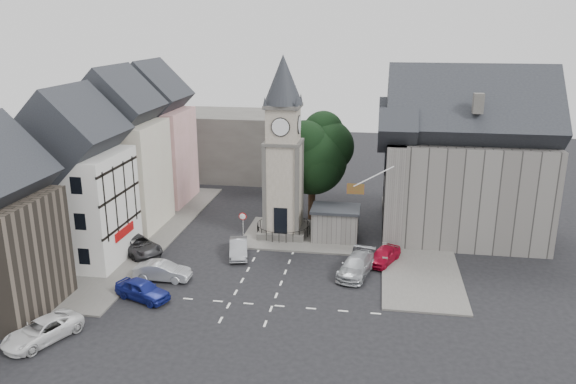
% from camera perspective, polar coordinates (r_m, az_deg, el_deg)
% --- Properties ---
extents(ground, '(120.00, 120.00, 0.00)m').
position_cam_1_polar(ground, '(44.75, -2.19, -8.01)').
color(ground, black).
rests_on(ground, ground).
extents(pavement_west, '(6.00, 30.00, 0.14)m').
position_cam_1_polar(pavement_west, '(53.60, -14.15, -4.15)').
color(pavement_west, '#595651').
rests_on(pavement_west, ground).
extents(pavement_east, '(6.00, 26.00, 0.14)m').
position_cam_1_polar(pavement_east, '(51.47, 12.88, -4.94)').
color(pavement_east, '#595651').
rests_on(pavement_east, ground).
extents(central_island, '(10.00, 8.00, 0.16)m').
position_cam_1_polar(central_island, '(51.75, 1.18, -4.37)').
color(central_island, '#595651').
rests_on(central_island, ground).
extents(road_markings, '(20.00, 8.00, 0.01)m').
position_cam_1_polar(road_markings, '(39.93, -3.76, -11.26)').
color(road_markings, silver).
rests_on(road_markings, ground).
extents(clock_tower, '(4.86, 4.86, 16.25)m').
position_cam_1_polar(clock_tower, '(49.63, -0.48, 4.42)').
color(clock_tower, '#4C4944').
rests_on(clock_tower, ground).
extents(stone_shelter, '(4.30, 3.30, 3.08)m').
position_cam_1_polar(stone_shelter, '(50.44, 4.84, -3.22)').
color(stone_shelter, '#65615D').
rests_on(stone_shelter, ground).
extents(town_tree, '(7.20, 7.20, 10.80)m').
position_cam_1_polar(town_tree, '(54.44, 2.49, 4.28)').
color(town_tree, black).
rests_on(town_tree, ground).
extents(warning_sign_post, '(0.70, 0.19, 2.85)m').
position_cam_1_polar(warning_sign_post, '(49.54, -4.62, -3.00)').
color(warning_sign_post, black).
rests_on(warning_sign_post, ground).
extents(terrace_pink, '(8.10, 7.60, 12.80)m').
position_cam_1_polar(terrace_pink, '(61.81, -13.56, 4.97)').
color(terrace_pink, '#CF988E').
rests_on(terrace_pink, ground).
extents(terrace_cream, '(8.10, 7.60, 12.80)m').
position_cam_1_polar(terrace_cream, '(54.69, -16.73, 3.22)').
color(terrace_cream, beige).
rests_on(terrace_cream, ground).
extents(terrace_tudor, '(8.10, 7.60, 12.00)m').
position_cam_1_polar(terrace_tudor, '(47.96, -20.75, 0.48)').
color(terrace_tudor, silver).
rests_on(terrace_tudor, ground).
extents(backdrop_west, '(20.00, 10.00, 8.00)m').
position_cam_1_polar(backdrop_west, '(72.25, -7.24, 4.88)').
color(backdrop_west, '#4C4944').
rests_on(backdrop_west, ground).
extents(east_building, '(14.40, 11.40, 12.60)m').
position_cam_1_polar(east_building, '(52.84, 17.03, 2.37)').
color(east_building, '#65615D').
rests_on(east_building, ground).
extents(east_boundary_wall, '(0.40, 16.00, 0.90)m').
position_cam_1_polar(east_boundary_wall, '(53.07, 9.77, -3.64)').
color(east_boundary_wall, '#65615D').
rests_on(east_boundary_wall, ground).
extents(flagpole, '(3.68, 0.10, 2.74)m').
position_cam_1_polar(flagpole, '(45.35, 8.69, 1.57)').
color(flagpole, white).
rests_on(flagpole, ground).
extents(car_west_blue, '(4.54, 3.10, 1.44)m').
position_cam_1_polar(car_west_blue, '(41.47, -14.57, -9.58)').
color(car_west_blue, navy).
rests_on(car_west_blue, ground).
extents(car_west_silver, '(4.29, 1.52, 1.41)m').
position_cam_1_polar(car_west_silver, '(44.03, -12.63, -7.85)').
color(car_west_silver, '#B3B6BB').
rests_on(car_west_silver, ground).
extents(car_west_grey, '(5.77, 5.27, 1.50)m').
position_cam_1_polar(car_west_grey, '(49.31, -15.08, -5.24)').
color(car_west_grey, '#2B2B2D').
rests_on(car_west_grey, ground).
extents(car_island_silver, '(2.41, 4.41, 1.38)m').
position_cam_1_polar(car_island_silver, '(47.40, -5.05, -5.68)').
color(car_island_silver, '#919399').
rests_on(car_island_silver, ground).
extents(car_island_east, '(3.26, 5.49, 1.49)m').
position_cam_1_polar(car_island_east, '(44.16, 6.95, -7.42)').
color(car_island_east, '#A4A8AC').
rests_on(car_island_east, ground).
extents(car_east_red, '(3.13, 4.30, 1.36)m').
position_cam_1_polar(car_east_red, '(46.47, 9.71, -6.36)').
color(car_east_red, maroon).
rests_on(car_east_red, ground).
extents(van_sw_white, '(4.07, 5.37, 1.35)m').
position_cam_1_polar(van_sw_white, '(38.49, -23.70, -12.79)').
color(van_sw_white, silver).
rests_on(van_sw_white, ground).
extents(pedestrian, '(0.83, 0.79, 1.92)m').
position_cam_1_polar(pedestrian, '(50.75, 12.41, -4.15)').
color(pedestrian, beige).
rests_on(pedestrian, ground).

